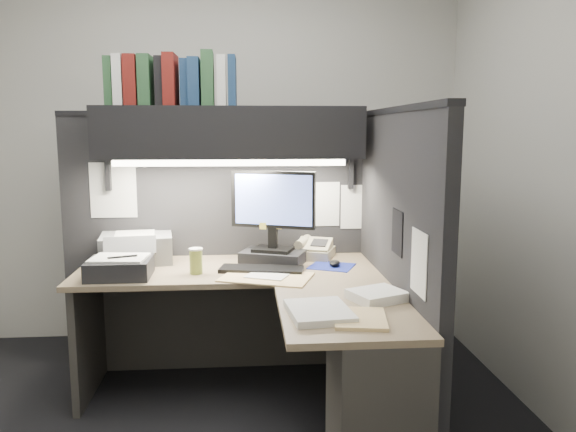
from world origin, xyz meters
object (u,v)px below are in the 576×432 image
object	(u,v)px
telephone	(314,250)
overhead_shelf	(230,133)
monitor	(273,227)
desk	(292,351)
keyboard	(262,269)
notebook_stack	(120,268)
coffee_cup	(196,262)
printer	(137,248)

from	to	relation	value
telephone	overhead_shelf	bearing A→B (deg)	-155.16
monitor	telephone	world-z (taller)	monitor
desk	overhead_shelf	world-z (taller)	overhead_shelf
keyboard	overhead_shelf	bearing A→B (deg)	131.12
notebook_stack	monitor	bearing A→B (deg)	17.14
keyboard	coffee_cup	world-z (taller)	coffee_cup
keyboard	coffee_cup	distance (m)	0.37
monitor	notebook_stack	bearing A→B (deg)	-142.21
monitor	coffee_cup	xyz separation A→B (m)	(-0.44, -0.22, -0.15)
printer	notebook_stack	distance (m)	0.37
overhead_shelf	notebook_stack	xyz separation A→B (m)	(-0.60, -0.35, -0.72)
monitor	overhead_shelf	bearing A→B (deg)	-179.63
desk	keyboard	xyz separation A→B (m)	(-0.13, 0.46, 0.30)
desk	coffee_cup	bearing A→B (deg)	137.92
keyboard	notebook_stack	xyz separation A→B (m)	(-0.77, -0.06, 0.04)
overhead_shelf	keyboard	distance (m)	0.83
telephone	monitor	bearing A→B (deg)	-133.28
overhead_shelf	telephone	bearing A→B (deg)	4.21
overhead_shelf	keyboard	bearing A→B (deg)	-59.62
desk	coffee_cup	size ratio (longest dim) A/B	12.82
notebook_stack	keyboard	bearing A→B (deg)	4.59
monitor	notebook_stack	xyz separation A→B (m)	(-0.84, -0.26, -0.17)
desk	notebook_stack	world-z (taller)	notebook_stack
coffee_cup	printer	size ratio (longest dim) A/B	0.32
desk	keyboard	bearing A→B (deg)	105.85
telephone	coffee_cup	world-z (taller)	coffee_cup
overhead_shelf	keyboard	size ratio (longest dim) A/B	3.33
overhead_shelf	notebook_stack	distance (m)	1.00
monitor	coffee_cup	distance (m)	0.51
notebook_stack	printer	bearing A→B (deg)	86.41
telephone	coffee_cup	size ratio (longest dim) A/B	1.80
keyboard	coffee_cup	size ratio (longest dim) A/B	3.51
desk	telephone	xyz separation A→B (m)	(0.20, 0.79, 0.33)
desk	keyboard	size ratio (longest dim) A/B	3.65
monitor	keyboard	size ratio (longest dim) A/B	1.18
telephone	notebook_stack	world-z (taller)	notebook_stack
monitor	coffee_cup	size ratio (longest dim) A/B	4.14
coffee_cup	telephone	bearing A→B (deg)	26.21
desk	printer	bearing A→B (deg)	138.46
desk	coffee_cup	world-z (taller)	coffee_cup
desk	printer	xyz separation A→B (m)	(-0.87, 0.77, 0.37)
telephone	notebook_stack	size ratio (longest dim) A/B	0.72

